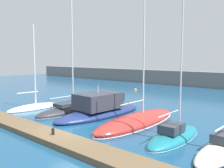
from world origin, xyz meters
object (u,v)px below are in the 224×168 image
object	(u,v)px
sailboat_teal_fifth	(174,136)
mooring_buoy_orange	(135,90)
sailboat_charcoal_second	(68,110)
sailboat_red_fourth	(138,120)
dock_bollard	(53,131)
sailboat_white_nearest	(35,107)
motorboat_navy_third	(100,109)

from	to	relation	value
sailboat_teal_fifth	mooring_buoy_orange	size ratio (longest dim) A/B	22.63
sailboat_teal_fifth	mooring_buoy_orange	world-z (taller)	sailboat_teal_fifth
sailboat_charcoal_second	sailboat_red_fourth	distance (m)	7.82
sailboat_charcoal_second	dock_bollard	bearing A→B (deg)	-134.51
sailboat_charcoal_second	dock_bollard	size ratio (longest dim) A/B	29.20
sailboat_charcoal_second	sailboat_teal_fifth	distance (m)	11.92
mooring_buoy_orange	dock_bollard	xyz separation A→B (m)	(10.90, -24.60, 0.60)
sailboat_teal_fifth	dock_bollard	xyz separation A→B (m)	(-6.02, -5.57, 0.40)
sailboat_white_nearest	mooring_buoy_orange	world-z (taller)	sailboat_white_nearest
sailboat_red_fourth	mooring_buoy_orange	bearing A→B (deg)	34.98
sailboat_white_nearest	sailboat_red_fourth	distance (m)	12.16
sailboat_white_nearest	mooring_buoy_orange	distance (m)	19.93
motorboat_navy_third	sailboat_red_fourth	world-z (taller)	sailboat_red_fourth
mooring_buoy_orange	sailboat_red_fourth	bearing A→B (deg)	-53.77
dock_bollard	mooring_buoy_orange	bearing A→B (deg)	113.90
sailboat_charcoal_second	dock_bollard	world-z (taller)	sailboat_charcoal_second
sailboat_white_nearest	dock_bollard	bearing A→B (deg)	-110.87
motorboat_navy_third	sailboat_red_fourth	size ratio (longest dim) A/B	0.63
sailboat_white_nearest	dock_bollard	world-z (taller)	sailboat_white_nearest
motorboat_navy_third	sailboat_teal_fifth	size ratio (longest dim) A/B	0.78
sailboat_red_fourth	motorboat_navy_third	bearing A→B (deg)	89.30
motorboat_navy_third	sailboat_teal_fifth	bearing A→B (deg)	-97.46
dock_bollard	sailboat_red_fourth	bearing A→B (deg)	75.88
sailboat_charcoal_second	motorboat_navy_third	bearing A→B (deg)	-68.87
motorboat_navy_third	sailboat_red_fourth	distance (m)	4.39
sailboat_white_nearest	sailboat_teal_fifth	size ratio (longest dim) A/B	0.71
sailboat_charcoal_second	sailboat_red_fourth	world-z (taller)	sailboat_red_fourth
sailboat_teal_fifth	sailboat_white_nearest	bearing A→B (deg)	91.77
sailboat_teal_fifth	sailboat_red_fourth	bearing A→B (deg)	67.02
mooring_buoy_orange	sailboat_white_nearest	bearing A→B (deg)	-87.59
sailboat_white_nearest	sailboat_teal_fifth	bearing A→B (deg)	-82.74
sailboat_red_fourth	dock_bollard	size ratio (longest dim) A/B	37.76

